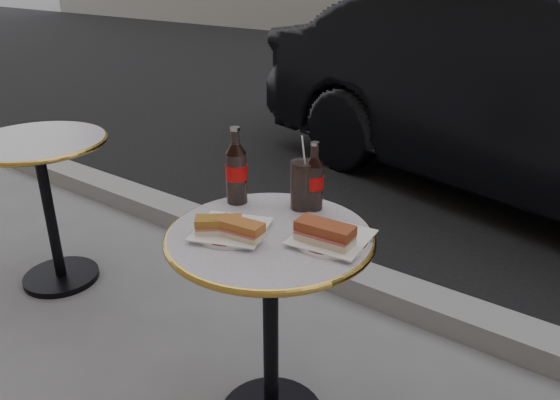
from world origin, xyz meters
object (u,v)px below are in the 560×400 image
Objects in this scene: plate_right at (332,239)px; cola_bottle_right at (314,176)px; cola_glass at (302,185)px; bistro_table at (271,334)px; plate_left at (231,231)px; cola_bottle_left at (236,165)px.

cola_bottle_right is at bearing 136.62° from plate_right.
cola_bottle_right is 0.05m from cola_glass.
plate_left reaches higher than bistro_table.
cola_bottle_right reaches higher than cola_glass.
plate_left is (-0.09, -0.07, 0.37)m from bistro_table.
cola_glass is (0.07, 0.27, 0.07)m from plate_left.
cola_bottle_right is (0.01, 0.22, 0.48)m from bistro_table.
cola_bottle_left is (-0.40, 0.05, 0.12)m from plate_right.
cola_bottle_left is at bearing 172.71° from plate_right.
plate_left is 1.33× the size of cola_glass.
cola_glass is (0.20, 0.09, -0.05)m from cola_bottle_left.
cola_bottle_left is 0.22m from cola_glass.
plate_right is at bearing -43.38° from cola_bottle_right.
cola_bottle_left is at bearing -156.28° from cola_glass.
cola_bottle_right is at bearing 29.73° from cola_glass.
cola_bottle_right is (0.10, 0.29, 0.11)m from plate_left.
plate_left is 0.26m from cola_bottle_left.
plate_left is at bearing -108.74° from cola_bottle_right.
cola_bottle_left reaches higher than plate_right.
cola_glass is at bearing 96.83° from bistro_table.
bistro_table is at bearing -26.95° from cola_bottle_left.
plate_left is 0.95× the size of cola_bottle_right.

